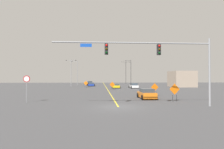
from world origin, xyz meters
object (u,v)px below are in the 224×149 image
construction_sign_right_shoulder (86,83)px  car_blue_passing (91,84)px  construction_sign_left_lane (112,85)px  car_black_mid (90,83)px  street_lamp_near_left (131,71)px  car_white_distant (134,86)px  car_yellow_near (116,86)px  street_lamp_mid_right (126,71)px  construction_sign_median_near (175,90)px  car_orange_approaching (147,94)px  construction_sign_median_far (155,88)px  traffic_signal_assembly (156,54)px  street_lamp_mid_left (77,72)px  street_lamp_far_right (71,71)px  stop_sign (27,84)px

construction_sign_right_shoulder → car_blue_passing: size_ratio=0.46×
construction_sign_left_lane → car_black_mid: 27.48m
street_lamp_near_left → car_white_distant: bearing=-97.4°
car_yellow_near → car_blue_passing: bearing=122.1°
street_lamp_mid_right → car_white_distant: 33.89m
construction_sign_median_near → car_orange_approaching: 4.09m
construction_sign_right_shoulder → street_lamp_near_left: bearing=52.9°
construction_sign_right_shoulder → car_black_mid: bearing=89.3°
construction_sign_right_shoulder → construction_sign_median_far: (12.33, -24.46, 0.06)m
construction_sign_left_lane → car_white_distant: construction_sign_left_lane is taller
traffic_signal_assembly → construction_sign_median_near: size_ratio=7.35×
car_white_distant → street_lamp_near_left: bearing=82.6°
street_lamp_mid_left → car_white_distant: 29.73m
street_lamp_mid_left → construction_sign_median_far: (17.32, -45.03, -3.86)m
street_lamp_far_right → car_blue_passing: size_ratio=2.01×
stop_sign → street_lamp_mid_left: (-0.61, 51.45, 2.96)m
traffic_signal_assembly → street_lamp_near_left: size_ratio=1.60×
street_lamp_near_left → construction_sign_right_shoulder: street_lamp_near_left is taller
car_orange_approaching → car_blue_passing: 38.51m
street_lamp_near_left → car_yellow_near: bearing=-108.6°
street_lamp_mid_right → car_orange_approaching: street_lamp_mid_right is taller
construction_sign_median_far → construction_sign_median_near: construction_sign_median_near is taller
street_lamp_near_left → construction_sign_median_near: (-3.28, -52.20, -4.00)m
traffic_signal_assembly → street_lamp_near_left: street_lamp_near_left is taller
traffic_signal_assembly → street_lamp_far_right: size_ratio=1.86×
construction_sign_left_lane → car_orange_approaching: construction_sign_left_lane is taller
street_lamp_near_left → car_blue_passing: bearing=-142.0°
street_lamp_mid_right → car_orange_approaching: size_ratio=2.52×
car_yellow_near → construction_sign_right_shoulder: bearing=167.4°
street_lamp_far_right → car_orange_approaching: 37.38m
construction_sign_left_lane → construction_sign_median_near: bearing=-74.3°
traffic_signal_assembly → construction_sign_median_near: (3.38, 3.84, -3.79)m
street_lamp_near_left → car_white_distant: (-3.13, -24.01, -4.72)m
stop_sign → car_black_mid: size_ratio=0.68×
car_yellow_near → car_white_distant: bearing=-9.9°
street_lamp_mid_left → car_orange_approaching: (15.23, -48.36, -4.47)m
stop_sign → car_white_distant: 33.17m
street_lamp_mid_right → street_lamp_mid_left: bearing=-153.7°
traffic_signal_assembly → street_lamp_far_right: 43.26m
traffic_signal_assembly → car_orange_approaching: (0.77, 6.91, -4.49)m
street_lamp_mid_left → construction_sign_right_shoulder: size_ratio=4.86×
street_lamp_far_right → construction_sign_left_lane: street_lamp_far_right is taller
stop_sign → street_lamp_mid_left: 51.54m
street_lamp_near_left → construction_sign_median_far: 46.14m
street_lamp_mid_left → stop_sign: bearing=-89.3°
construction_sign_left_lane → car_orange_approaching: bearing=-79.5°
street_lamp_mid_left → construction_sign_median_near: (17.84, -51.43, -3.76)m
street_lamp_mid_left → construction_sign_left_lane: street_lamp_mid_left is taller
construction_sign_left_lane → construction_sign_median_near: size_ratio=0.88×
construction_sign_median_far → car_black_mid: size_ratio=0.43×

